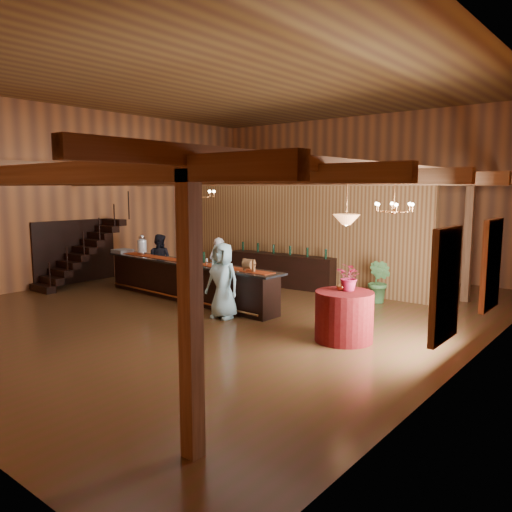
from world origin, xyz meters
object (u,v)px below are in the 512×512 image
Objects in this scene: beverage_dispenser at (142,245)px; backbar_shelf at (282,270)px; round_table at (344,316)px; chandelier_right at (394,207)px; floor_plant at (379,281)px; pendant_lamp at (346,219)px; chandelier_left at (199,194)px; tasting_bar at (187,281)px; raffle_drum at (249,264)px; bartender at (219,267)px; staff_second at (159,261)px; guest at (223,281)px.

backbar_shelf is at bearing 46.18° from beverage_dispenser.
chandelier_right reaches higher than round_table.
pendant_lamp is at bearing -75.49° from floor_plant.
beverage_dispenser is 3.04m from chandelier_left.
tasting_bar is 1.79× the size of backbar_shelf.
raffle_drum reaches higher than floor_plant.
floor_plant is (6.24, 2.78, -0.76)m from beverage_dispenser.
floor_plant is at bearing 39.46° from chandelier_left.
chandelier_left is 1.00× the size of chandelier_right.
bartender is (-4.68, 1.39, -1.57)m from pendant_lamp.
staff_second is at bearing -144.09° from backbar_shelf.
floor_plant is (3.34, -0.24, 0.08)m from backbar_shelf.
round_table is 0.65× the size of guest.
raffle_drum is 2.88m from round_table.
raffle_drum is at bearing 146.87° from staff_second.
pendant_lamp is (-0.49, -1.04, -0.22)m from chandelier_right.
guest is at bearing -26.25° from chandelier_left.
pendant_lamp is 3.41m from guest.
chandelier_left is 2.57m from guest.
floor_plant is (1.87, 3.09, -0.64)m from raffle_drum.
floor_plant is at bearing 104.51° from pendant_lamp.
chandelier_left is at bearing 176.25° from raffle_drum.
chandelier_left is at bearing 85.80° from bartender.
beverage_dispenser is 0.37× the size of staff_second.
chandelier_left reaches higher than backbar_shelf.
tasting_bar is at bearing 173.90° from round_table.
beverage_dispenser is 0.34× the size of guest.
tasting_bar is 5.96m from chandelier_right.
chandelier_right is at bearing 64.67° from pendant_lamp.
round_table is (4.24, -3.71, -0.00)m from backbar_shelf.
pendant_lamp is at bearing -115.33° from chandelier_right.
tasting_bar is 3.28m from backbar_shelf.
bartender is at bearing -105.46° from backbar_shelf.
bartender reaches higher than tasting_bar.
pendant_lamp reaches higher than bartender.
backbar_shelf is at bearing 113.87° from raffle_drum.
beverage_dispenser reaches higher than backbar_shelf.
backbar_shelf is at bearing 150.56° from chandelier_right.
chandelier_right and pendant_lamp have the same top height.
tasting_bar is 2.39m from chandelier_left.
guest is at bearing -160.26° from chandelier_right.
tasting_bar is 2.19m from guest.
backbar_shelf is 2.18× the size of staff_second.
chandelier_right is at bearing -34.02° from backbar_shelf.
round_table is at bearing -115.33° from chandelier_right.
chandelier_left is (-1.75, 0.11, 1.64)m from raffle_drum.
raffle_drum is (2.30, -0.16, 0.69)m from tasting_bar.
staff_second is at bearing 84.39° from beverage_dispenser.
bartender is at bearing -151.20° from floor_plant.
beverage_dispenser is 0.75× the size of chandelier_right.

